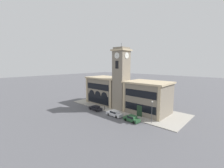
% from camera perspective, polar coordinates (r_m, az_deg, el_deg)
% --- Properties ---
extents(ground_plane, '(300.00, 300.00, 0.00)m').
position_cam_1_polar(ground_plane, '(43.01, -0.70, -10.92)').
color(ground_plane, '#56565B').
extents(sidewalk_kerb, '(36.70, 13.34, 0.15)m').
position_cam_1_polar(sidewalk_kerb, '(47.84, 4.83, -8.91)').
color(sidewalk_kerb, '#A39E93').
rests_on(sidewalk_kerb, ground_plane).
extents(clock_tower, '(4.57, 4.57, 19.67)m').
position_cam_1_polar(clock_tower, '(44.61, 3.50, 1.97)').
color(clock_tower, gray).
rests_on(clock_tower, ground_plane).
extents(town_hall_left_wing, '(12.82, 9.16, 9.21)m').
position_cam_1_polar(town_hall_left_wing, '(52.40, -2.05, -2.31)').
color(town_hall_left_wing, gray).
rests_on(town_hall_left_wing, ground_plane).
extents(town_hall_right_wing, '(11.82, 9.16, 8.91)m').
position_cam_1_polar(town_hall_right_wing, '(42.95, 13.53, -4.95)').
color(town_hall_right_wing, gray).
rests_on(town_hall_right_wing, ground_plane).
extents(parked_car_near, '(4.53, 2.01, 1.33)m').
position_cam_1_polar(parked_car_near, '(45.32, -6.28, -9.06)').
color(parked_car_near, black).
rests_on(parked_car_near, ground_plane).
extents(parked_car_mid, '(4.73, 1.96, 1.51)m').
position_cam_1_polar(parked_car_mid, '(40.20, 0.96, -11.08)').
color(parked_car_mid, silver).
rests_on(parked_car_mid, ground_plane).
extents(parked_car_far, '(4.08, 1.94, 1.49)m').
position_cam_1_polar(parked_car_far, '(37.01, 7.55, -12.86)').
color(parked_car_far, '#285633').
rests_on(parked_car_far, ground_plane).
extents(street_lamp, '(0.36, 0.36, 5.26)m').
position_cam_1_polar(street_lamp, '(35.65, 14.96, -8.99)').
color(street_lamp, '#4C4C51').
rests_on(street_lamp, sidewalk_kerb).
extents(bollard, '(0.18, 0.18, 1.06)m').
position_cam_1_polar(bollard, '(45.02, -2.83, -9.18)').
color(bollard, black).
rests_on(bollard, sidewalk_kerb).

